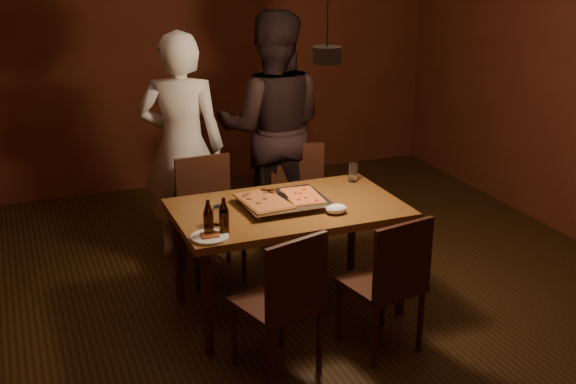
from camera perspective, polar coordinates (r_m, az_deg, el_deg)
name	(u,v)px	position (r m, az deg, el deg)	size (l,w,h in m)	color
room_shell	(326,111)	(4.55, 3.01, 6.41)	(6.00, 6.00, 6.00)	#38240F
dining_table	(288,217)	(4.79, 0.00, -1.96)	(1.50, 0.90, 0.75)	brown
chair_far_left	(208,206)	(5.40, -6.33, -1.11)	(0.43, 0.43, 0.49)	#38190F
chair_far_right	(298,191)	(5.69, 0.83, 0.11)	(0.53, 0.53, 0.49)	#38190F
chair_near_left	(285,292)	(4.11, -0.24, -7.93)	(0.52, 0.52, 0.49)	#38190F
chair_near_right	(390,273)	(4.37, 8.08, -6.38)	(0.49, 0.49, 0.49)	#38190F
pizza_tray	(284,203)	(4.76, -0.33, -0.84)	(0.55, 0.45, 0.05)	silver
pizza_meat	(263,201)	(4.70, -1.95, -0.69)	(0.27, 0.42, 0.02)	maroon
pizza_cheese	(303,196)	(4.79, 1.16, -0.29)	(0.22, 0.35, 0.02)	gold
spatula	(282,196)	(4.77, -0.44, -0.28)	(0.09, 0.24, 0.04)	silver
beer_bottle_a	(208,218)	(4.28, -6.31, -2.08)	(0.06, 0.06, 0.23)	black
beer_bottle_b	(224,216)	(4.30, -5.08, -1.92)	(0.06, 0.06, 0.23)	black
water_glass_left	(219,215)	(4.47, -5.49, -1.84)	(0.07, 0.07, 0.12)	silver
water_glass_right	(353,173)	(5.24, 5.16, 1.54)	(0.07, 0.07, 0.14)	silver
plate_slice	(210,237)	(4.29, -6.21, -3.54)	(0.23, 0.23, 0.03)	white
napkin	(336,209)	(4.64, 3.84, -1.35)	(0.14, 0.11, 0.06)	white
diner_white	(182,147)	(5.63, -8.36, 3.52)	(0.65, 0.43, 1.79)	silver
diner_dark	(272,129)	(5.90, -1.27, 5.03)	(0.93, 0.72, 1.90)	black
pendant_lamp	(327,53)	(4.48, 3.09, 10.90)	(0.18, 0.18, 1.10)	black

